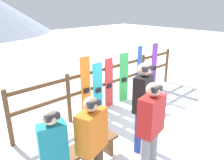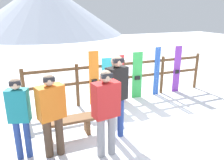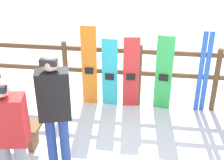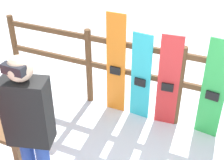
{
  "view_description": "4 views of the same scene",
  "coord_description": "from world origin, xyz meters",
  "px_view_note": "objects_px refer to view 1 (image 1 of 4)",
  "views": [
    {
      "loc": [
        -4.03,
        -2.38,
        2.81
      ],
      "look_at": [
        -0.58,
        1.21,
        1.06
      ],
      "focal_mm": 35.0,
      "sensor_mm": 36.0,
      "label": 1
    },
    {
      "loc": [
        -2.7,
        -3.99,
        2.65
      ],
      "look_at": [
        -0.76,
        0.86,
        1.0
      ],
      "focal_mm": 35.0,
      "sensor_mm": 36.0,
      "label": 2
    },
    {
      "loc": [
        0.19,
        -3.5,
        3.25
      ],
      "look_at": [
        -0.4,
        0.96,
        0.96
      ],
      "focal_mm": 50.0,
      "sensor_mm": 36.0,
      "label": 3
    },
    {
      "loc": [
        0.63,
        -1.88,
        3.02
      ],
      "look_at": [
        -0.74,
        1.19,
        0.93
      ],
      "focal_mm": 50.0,
      "sensor_mm": 36.0,
      "label": 4
    }
  ],
  "objects_px": {
    "snowboard_red": "(109,83)",
    "snowboard_green": "(124,78)",
    "bench": "(90,148)",
    "snowboard_cyan": "(98,88)",
    "snowboard_purple": "(154,66)",
    "person_red": "(151,125)",
    "ski_pair_blue": "(139,71)",
    "snowboard_orange": "(86,88)",
    "person_black": "(143,101)",
    "person_orange": "(92,141)",
    "person_teal": "(54,153)"
  },
  "relations": [
    {
      "from": "bench",
      "to": "snowboard_cyan",
      "type": "height_order",
      "value": "snowboard_cyan"
    },
    {
      "from": "person_black",
      "to": "snowboard_orange",
      "type": "relative_size",
      "value": 1.14
    },
    {
      "from": "person_orange",
      "to": "person_black",
      "type": "xyz_separation_m",
      "value": [
        1.35,
        0.16,
        0.14
      ]
    },
    {
      "from": "person_black",
      "to": "snowboard_cyan",
      "type": "distance_m",
      "value": 1.98
    },
    {
      "from": "person_teal",
      "to": "snowboard_purple",
      "type": "xyz_separation_m",
      "value": [
        4.89,
        1.9,
        -0.15
      ]
    },
    {
      "from": "person_orange",
      "to": "snowboard_orange",
      "type": "xyz_separation_m",
      "value": [
        1.44,
        2.04,
        -0.13
      ]
    },
    {
      "from": "bench",
      "to": "snowboard_purple",
      "type": "relative_size",
      "value": 0.71
    },
    {
      "from": "person_black",
      "to": "snowboard_cyan",
      "type": "xyz_separation_m",
      "value": [
        0.48,
        1.88,
        -0.39
      ]
    },
    {
      "from": "snowboard_green",
      "to": "snowboard_orange",
      "type": "bearing_deg",
      "value": 180.0
    },
    {
      "from": "person_orange",
      "to": "person_teal",
      "type": "bearing_deg",
      "value": 165.81
    },
    {
      "from": "person_orange",
      "to": "snowboard_orange",
      "type": "bearing_deg",
      "value": 54.8
    },
    {
      "from": "person_black",
      "to": "snowboard_green",
      "type": "bearing_deg",
      "value": 51.49
    },
    {
      "from": "snowboard_orange",
      "to": "snowboard_purple",
      "type": "bearing_deg",
      "value": -0.0
    },
    {
      "from": "bench",
      "to": "snowboard_purple",
      "type": "height_order",
      "value": "snowboard_purple"
    },
    {
      "from": "snowboard_cyan",
      "to": "ski_pair_blue",
      "type": "height_order",
      "value": "ski_pair_blue"
    },
    {
      "from": "bench",
      "to": "person_teal",
      "type": "height_order",
      "value": "person_teal"
    },
    {
      "from": "person_red",
      "to": "snowboard_red",
      "type": "bearing_deg",
      "value": 61.2
    },
    {
      "from": "person_orange",
      "to": "person_red",
      "type": "distance_m",
      "value": 0.99
    },
    {
      "from": "snowboard_cyan",
      "to": "ski_pair_blue",
      "type": "distance_m",
      "value": 1.73
    },
    {
      "from": "snowboard_purple",
      "to": "person_red",
      "type": "bearing_deg",
      "value": -145.08
    },
    {
      "from": "snowboard_green",
      "to": "snowboard_purple",
      "type": "height_order",
      "value": "snowboard_purple"
    },
    {
      "from": "person_orange",
      "to": "person_red",
      "type": "bearing_deg",
      "value": -21.26
    },
    {
      "from": "bench",
      "to": "ski_pair_blue",
      "type": "bearing_deg",
      "value": 24.99
    },
    {
      "from": "person_orange",
      "to": "snowboard_red",
      "type": "bearing_deg",
      "value": 42.34
    },
    {
      "from": "snowboard_red",
      "to": "snowboard_green",
      "type": "bearing_deg",
      "value": 0.01
    },
    {
      "from": "snowboard_green",
      "to": "snowboard_cyan",
      "type": "bearing_deg",
      "value": -179.99
    },
    {
      "from": "person_black",
      "to": "person_orange",
      "type": "bearing_deg",
      "value": -173.31
    },
    {
      "from": "person_teal",
      "to": "ski_pair_blue",
      "type": "distance_m",
      "value": 4.52
    },
    {
      "from": "person_orange",
      "to": "snowboard_orange",
      "type": "relative_size",
      "value": 1.02
    },
    {
      "from": "ski_pair_blue",
      "to": "snowboard_purple",
      "type": "height_order",
      "value": "ski_pair_blue"
    },
    {
      "from": "bench",
      "to": "person_orange",
      "type": "bearing_deg",
      "value": -124.15
    },
    {
      "from": "person_red",
      "to": "snowboard_green",
      "type": "relative_size",
      "value": 1.15
    },
    {
      "from": "person_orange",
      "to": "person_black",
      "type": "distance_m",
      "value": 1.36
    },
    {
      "from": "person_red",
      "to": "snowboard_red",
      "type": "xyz_separation_m",
      "value": [
        1.32,
        2.39,
        -0.27
      ]
    },
    {
      "from": "snowboard_orange",
      "to": "ski_pair_blue",
      "type": "xyz_separation_m",
      "value": [
        2.12,
        0.0,
        -0.0
      ]
    },
    {
      "from": "bench",
      "to": "ski_pair_blue",
      "type": "distance_m",
      "value": 3.54
    },
    {
      "from": "person_orange",
      "to": "snowboard_purple",
      "type": "relative_size",
      "value": 1.03
    },
    {
      "from": "bench",
      "to": "snowboard_cyan",
      "type": "xyz_separation_m",
      "value": [
        1.45,
        1.48,
        0.37
      ]
    },
    {
      "from": "person_teal",
      "to": "snowboard_green",
      "type": "distance_m",
      "value": 3.88
    },
    {
      "from": "person_red",
      "to": "snowboard_purple",
      "type": "bearing_deg",
      "value": 34.92
    },
    {
      "from": "person_black",
      "to": "person_red",
      "type": "relative_size",
      "value": 1.08
    },
    {
      "from": "person_red",
      "to": "snowboard_orange",
      "type": "height_order",
      "value": "person_red"
    },
    {
      "from": "snowboard_cyan",
      "to": "snowboard_red",
      "type": "distance_m",
      "value": 0.41
    },
    {
      "from": "ski_pair_blue",
      "to": "person_red",
      "type": "bearing_deg",
      "value": -137.74
    },
    {
      "from": "person_orange",
      "to": "snowboard_purple",
      "type": "distance_m",
      "value": 4.8
    },
    {
      "from": "person_orange",
      "to": "person_red",
      "type": "relative_size",
      "value": 0.96
    },
    {
      "from": "snowboard_cyan",
      "to": "person_teal",
      "type": "bearing_deg",
      "value": -141.31
    },
    {
      "from": "bench",
      "to": "person_teal",
      "type": "xyz_separation_m",
      "value": [
        -0.92,
        -0.42,
        0.62
      ]
    },
    {
      "from": "person_red",
      "to": "snowboard_cyan",
      "type": "xyz_separation_m",
      "value": [
        0.91,
        2.39,
        -0.29
      ]
    },
    {
      "from": "person_red",
      "to": "snowboard_orange",
      "type": "distance_m",
      "value": 2.45
    }
  ]
}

